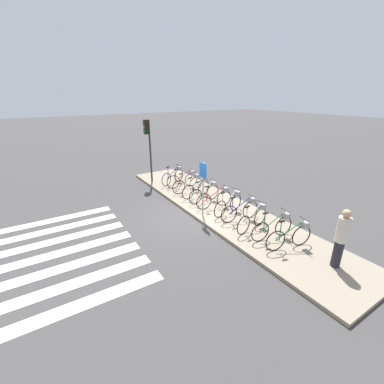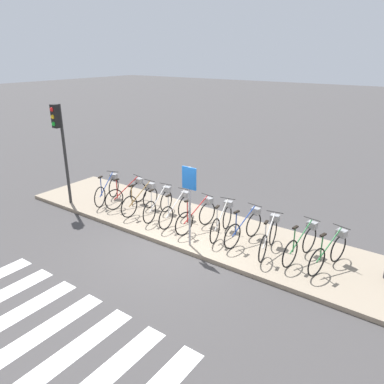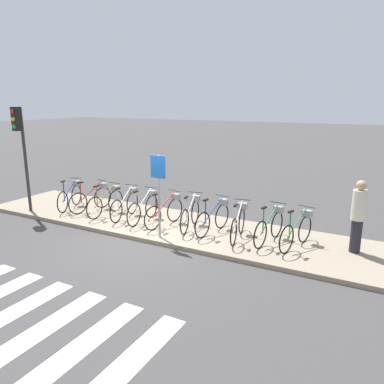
{
  "view_description": "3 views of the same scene",
  "coord_description": "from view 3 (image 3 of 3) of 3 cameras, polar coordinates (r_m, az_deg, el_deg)",
  "views": [
    {
      "loc": [
        8.29,
        -5.16,
        4.85
      ],
      "look_at": [
        -1.07,
        0.69,
        0.62
      ],
      "focal_mm": 24.0,
      "sensor_mm": 36.0,
      "label": 1
    },
    {
      "loc": [
        5.82,
        -7.15,
        5.15
      ],
      "look_at": [
        -0.01,
        0.97,
        1.4
      ],
      "focal_mm": 35.0,
      "sensor_mm": 36.0,
      "label": 2
    },
    {
      "loc": [
        5.77,
        -7.79,
        3.76
      ],
      "look_at": [
        0.85,
        1.31,
        1.23
      ],
      "focal_mm": 35.0,
      "sensor_mm": 36.0,
      "label": 3
    }
  ],
  "objects": [
    {
      "name": "parked_bicycle_7",
      "position": [
        10.61,
        3.43,
        -3.74
      ],
      "size": [
        0.46,
        1.72,
        1.06
      ],
      "color": "black",
      "rests_on": "sidewalk"
    },
    {
      "name": "parked_bicycle_0",
      "position": [
        13.63,
        -17.98,
        -0.45
      ],
      "size": [
        0.68,
        1.65,
        1.06
      ],
      "color": "black",
      "rests_on": "sidewalk"
    },
    {
      "name": "parked_bicycle_1",
      "position": [
        13.13,
        -14.89,
        -0.76
      ],
      "size": [
        0.49,
        1.71,
        1.06
      ],
      "color": "black",
      "rests_on": "sidewalk"
    },
    {
      "name": "sign_post",
      "position": [
        9.93,
        -5.13,
        1.47
      ],
      "size": [
        0.44,
        0.07,
        2.26
      ],
      "color": "#99999E",
      "rests_on": "sidewalk"
    },
    {
      "name": "parked_bicycle_5",
      "position": [
        11.21,
        -3.96,
        -2.79
      ],
      "size": [
        0.46,
        1.72,
        1.06
      ],
      "color": "black",
      "rests_on": "sidewalk"
    },
    {
      "name": "parked_bicycle_8",
      "position": [
        10.2,
        7.13,
        -4.54
      ],
      "size": [
        0.47,
        1.71,
        1.06
      ],
      "color": "black",
      "rests_on": "sidewalk"
    },
    {
      "name": "parked_bicycle_4",
      "position": [
        11.65,
        -7.25,
        -2.23
      ],
      "size": [
        0.46,
        1.73,
        1.06
      ],
      "color": "black",
      "rests_on": "sidewalk"
    },
    {
      "name": "traffic_light",
      "position": [
        13.38,
        -24.72,
        7.55
      ],
      "size": [
        0.24,
        0.4,
        3.46
      ],
      "color": "#2D2D2D",
      "rests_on": "sidewalk"
    },
    {
      "name": "parked_bicycle_2",
      "position": [
        12.53,
        -12.81,
        -1.33
      ],
      "size": [
        0.46,
        1.73,
        1.06
      ],
      "color": "black",
      "rests_on": "sidewalk"
    },
    {
      "name": "ground_plane",
      "position": [
        10.4,
        -7.65,
        -7.59
      ],
      "size": [
        120.0,
        120.0,
        0.0
      ],
      "primitive_type": "plane",
      "color": "#423F3F"
    },
    {
      "name": "sidewalk",
      "position": [
        11.47,
        -3.52,
        -5.11
      ],
      "size": [
        13.12,
        2.82,
        0.12
      ],
      "color": "gray",
      "rests_on": "ground_plane"
    },
    {
      "name": "parked_bicycle_10",
      "position": [
        9.9,
        15.83,
        -5.54
      ],
      "size": [
        0.56,
        1.69,
        1.06
      ],
      "color": "black",
      "rests_on": "sidewalk"
    },
    {
      "name": "parked_bicycle_6",
      "position": [
        10.93,
        -0.15,
        -3.19
      ],
      "size": [
        0.5,
        1.71,
        1.06
      ],
      "color": "black",
      "rests_on": "sidewalk"
    },
    {
      "name": "parked_bicycle_3",
      "position": [
        12.1,
        -10.04,
        -1.72
      ],
      "size": [
        0.46,
        1.72,
        1.06
      ],
      "color": "black",
      "rests_on": "sidewalk"
    },
    {
      "name": "pedestrian",
      "position": [
        9.9,
        23.99,
        -3.18
      ],
      "size": [
        0.34,
        0.34,
        1.81
      ],
      "color": "#23232D",
      "rests_on": "sidewalk"
    },
    {
      "name": "parked_bicycle_9",
      "position": [
        10.08,
        11.89,
        -4.96
      ],
      "size": [
        0.46,
        1.72,
        1.06
      ],
      "color": "black",
      "rests_on": "sidewalk"
    }
  ]
}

